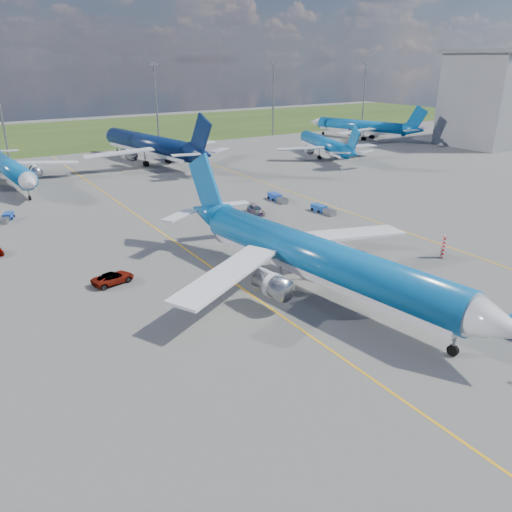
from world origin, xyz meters
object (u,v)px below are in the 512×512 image
warning_post (444,247)px  baggage_tug_w (322,210)px  main_airliner (318,295)px  bg_jet_ene (360,139)px  service_car_b (113,278)px  bg_jet_nnw (13,186)px  bg_jet_ne (324,157)px  baggage_tug_e (277,198)px  baggage_tug_c (7,218)px  service_car_c (256,210)px  bg_jet_n (150,163)px

warning_post → baggage_tug_w: (0.18, 23.73, -0.98)m
main_airliner → bg_jet_ene: bearing=35.9°
service_car_b → bg_jet_nnw: bearing=-8.6°
bg_jet_ene → baggage_tug_w: size_ratio=8.41×
warning_post → main_airliner: size_ratio=0.07×
warning_post → bg_jet_ne: bg_jet_ne is taller
service_car_b → baggage_tug_e: service_car_b is taller
service_car_b → bg_jet_ne: bearing=-66.9°
bg_jet_ne → main_airliner: size_ratio=0.80×
bg_jet_ne → service_car_b: bearing=51.1°
warning_post → bg_jet_ne: 70.27m
warning_post → baggage_tug_e: bearing=93.2°
bg_jet_ene → baggage_tug_w: bearing=25.5°
bg_jet_nnw → bg_jet_ne: bg_jet_nnw is taller
warning_post → baggage_tug_c: bearing=133.1°
warning_post → bg_jet_nnw: bg_jet_nnw is taller
warning_post → bg_jet_ene: size_ratio=0.07×
baggage_tug_w → service_car_c: bearing=147.9°
bg_jet_ne → baggage_tug_c: 78.15m
bg_jet_ne → service_car_b: size_ratio=7.89×
service_car_c → baggage_tug_e: bearing=38.6°
main_airliner → baggage_tug_c: 52.56m
bg_jet_ne → baggage_tug_e: bg_jet_ne is taller
warning_post → bg_jet_nnw: 81.41m
warning_post → baggage_tug_w: warning_post is taller
bg_jet_nnw → main_airliner: 73.56m
service_car_b → baggage_tug_e: size_ratio=0.91×
warning_post → bg_jet_n: size_ratio=0.06×
bg_jet_n → baggage_tug_e: size_ratio=9.51×
warning_post → bg_jet_nnw: bearing=119.2°
bg_jet_ne → service_car_b: (-70.12, -47.36, 0.65)m
main_airliner → baggage_tug_c: main_airliner is taller
bg_jet_ene → service_car_c: (-72.42, -51.82, 0.63)m
service_car_c → bg_jet_nnw: bearing=133.4°
service_car_c → baggage_tug_e: 8.55m
bg_jet_nnw → bg_jet_n: 33.04m
bg_jet_ne → baggage_tug_c: bearing=28.3°
bg_jet_nnw → baggage_tug_c: 24.43m
bg_jet_n → service_car_c: 50.02m
bg_jet_nnw → bg_jet_ne: (72.44, -8.83, 0.00)m
bg_jet_ene → main_airliner: (-83.30, -80.90, 0.00)m
bg_jet_ene → baggage_tug_e: (-65.13, -47.36, 0.53)m
bg_jet_ne → service_car_b: 84.62m
bg_jet_n → main_airliner: (-12.32, -79.09, 0.00)m
baggage_tug_w → baggage_tug_c: baggage_tug_w is taller
bg_jet_ene → warning_post: bearing=35.2°
bg_jet_ne → bg_jet_ene: bg_jet_ene is taller
bg_jet_nnw → bg_jet_ene: 103.48m
warning_post → bg_jet_ene: 102.80m
service_car_c → baggage_tug_w: bearing=-23.2°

